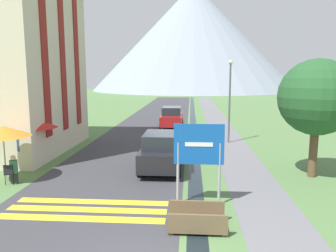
{
  "coord_description": "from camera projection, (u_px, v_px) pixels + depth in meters",
  "views": [
    {
      "loc": [
        0.98,
        -6.66,
        4.51
      ],
      "look_at": [
        -0.19,
        10.0,
        1.9
      ],
      "focal_mm": 35.0,
      "sensor_mm": 36.0,
      "label": 1
    }
  ],
  "objects": [
    {
      "name": "ground_plane",
      "position": [
        179.0,
        130.0,
        27.03
      ],
      "size": [
        160.0,
        160.0,
        0.0
      ],
      "primitive_type": "plane",
      "color": "#517542"
    },
    {
      "name": "road",
      "position": [
        160.0,
        115.0,
        37.06
      ],
      "size": [
        6.4,
        60.0,
        0.01
      ],
      "color": "#38383D",
      "rests_on": "ground_plane"
    },
    {
      "name": "footpath",
      "position": [
        214.0,
        116.0,
        36.64
      ],
      "size": [
        2.2,
        60.0,
        0.01
      ],
      "color": "slate",
      "rests_on": "ground_plane"
    },
    {
      "name": "drainage_channel",
      "position": [
        193.0,
        115.0,
        36.81
      ],
      "size": [
        0.6,
        60.0,
        0.0
      ],
      "color": "black",
      "rests_on": "ground_plane"
    },
    {
      "name": "crosswalk_marking",
      "position": [
        87.0,
        210.0,
        11.05
      ],
      "size": [
        5.44,
        1.84,
        0.01
      ],
      "color": "yellow",
      "rests_on": "ground_plane"
    },
    {
      "name": "mountain_distant",
      "position": [
        193.0,
        38.0,
        97.53
      ],
      "size": [
        59.81,
        59.81,
        30.85
      ],
      "color": "gray",
      "rests_on": "ground_plane"
    },
    {
      "name": "hotel_building",
      "position": [
        12.0,
        53.0,
        18.91
      ],
      "size": [
        6.48,
        8.96,
        10.62
      ],
      "color": "beige",
      "rests_on": "ground_plane"
    },
    {
      "name": "road_sign",
      "position": [
        199.0,
        152.0,
        11.25
      ],
      "size": [
        1.73,
        0.11,
        2.86
      ],
      "color": "#9E9EA3",
      "rests_on": "ground_plane"
    },
    {
      "name": "footbridge",
      "position": [
        197.0,
        221.0,
        9.7
      ],
      "size": [
        1.7,
        1.1,
        0.65
      ],
      "color": "brown",
      "rests_on": "ground_plane"
    },
    {
      "name": "parked_car_near",
      "position": [
        161.0,
        151.0,
        15.58
      ],
      "size": [
        1.93,
        3.95,
        1.82
      ],
      "color": "black",
      "rests_on": "ground_plane"
    },
    {
      "name": "parked_car_far",
      "position": [
        172.0,
        117.0,
        28.07
      ],
      "size": [
        1.91,
        3.84,
        1.82
      ],
      "color": "#A31919",
      "rests_on": "ground_plane"
    },
    {
      "name": "cafe_chair_far_right",
      "position": [
        46.0,
        151.0,
        17.46
      ],
      "size": [
        0.4,
        0.4,
        0.85
      ],
      "rotation": [
        0.0,
        0.0,
        0.07
      ],
      "color": "black",
      "rests_on": "ground_plane"
    },
    {
      "name": "cafe_chair_far_left",
      "position": [
        40.0,
        151.0,
        17.27
      ],
      "size": [
        0.4,
        0.4,
        0.85
      ],
      "rotation": [
        0.0,
        0.0,
        0.0
      ],
      "color": "black",
      "rests_on": "ground_plane"
    },
    {
      "name": "cafe_chair_middle",
      "position": [
        34.0,
        158.0,
        15.99
      ],
      "size": [
        0.4,
        0.4,
        0.85
      ],
      "rotation": [
        0.0,
        0.0,
        -0.13
      ],
      "color": "black",
      "rests_on": "ground_plane"
    },
    {
      "name": "cafe_chair_nearest",
      "position": [
        10.0,
        172.0,
        13.55
      ],
      "size": [
        0.4,
        0.4,
        0.85
      ],
      "rotation": [
        0.0,
        0.0,
        0.32
      ],
      "color": "black",
      "rests_on": "ground_plane"
    },
    {
      "name": "cafe_umbrella_front_orange",
      "position": [
        3.0,
        131.0,
        13.73
      ],
      "size": [
        2.28,
        2.28,
        2.4
      ],
      "color": "#B7B2A8",
      "rests_on": "ground_plane"
    },
    {
      "name": "cafe_umbrella_middle_red",
      "position": [
        35.0,
        124.0,
        16.54
      ],
      "size": [
        2.17,
        2.17,
        2.29
      ],
      "color": "#B7B2A8",
      "rests_on": "ground_plane"
    },
    {
      "name": "person_seated_far",
      "position": [
        14.0,
        168.0,
        13.62
      ],
      "size": [
        0.32,
        0.32,
        1.22
      ],
      "color": "#282833",
      "rests_on": "ground_plane"
    },
    {
      "name": "person_standing_terrace",
      "position": [
        20.0,
        149.0,
        15.45
      ],
      "size": [
        0.32,
        0.32,
        1.76
      ],
      "color": "#282833",
      "rests_on": "ground_plane"
    },
    {
      "name": "streetlamp",
      "position": [
        230.0,
        95.0,
        21.59
      ],
      "size": [
        0.28,
        0.28,
        5.47
      ],
      "color": "#515156",
      "rests_on": "ground_plane"
    },
    {
      "name": "tree_by_path",
      "position": [
        317.0,
        98.0,
        14.15
      ],
      "size": [
        3.32,
        3.32,
        5.22
      ],
      "color": "brown",
      "rests_on": "ground_plane"
    }
  ]
}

